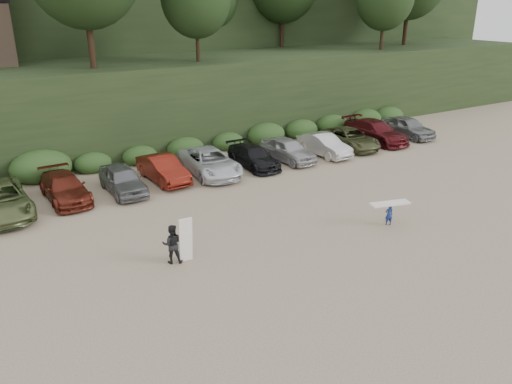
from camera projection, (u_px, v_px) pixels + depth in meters
ground at (294, 238)px, 22.91m from camera, size 120.00×120.00×0.00m
parked_cars at (217, 162)px, 31.18m from camera, size 37.11×6.32×1.65m
child_surfer at (389, 210)px, 23.93m from camera, size 2.01×1.05×1.16m
adult_surfer at (173, 244)px, 20.46m from camera, size 1.30×0.92×1.99m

